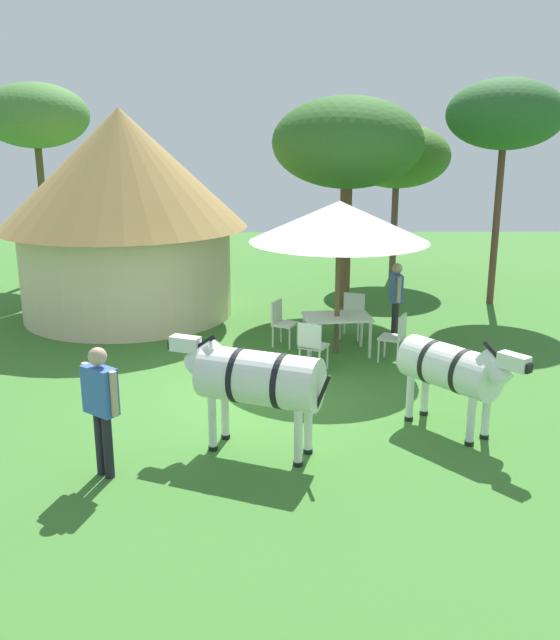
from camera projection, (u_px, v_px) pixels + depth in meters
name	position (u px, v px, depth m)	size (l,w,h in m)	color
ground_plane	(245.00, 389.00, 11.35)	(36.00, 36.00, 0.00)	#3C732D
thatched_hut	(124.00, 207.00, 15.31)	(5.49, 5.49, 4.61)	beige
shade_umbrella	(339.00, 221.00, 12.51)	(3.31, 3.31, 2.90)	brown
patio_dining_table	(337.00, 321.00, 13.01)	(1.33, 0.95, 0.74)	silver
patio_chair_near_lawn	(396.00, 334.00, 12.56)	(0.57, 0.58, 0.90)	silver
patio_chair_near_hut	(353.00, 312.00, 14.09)	(0.56, 0.55, 0.90)	white
patio_chair_west_end	(281.00, 320.00, 13.51)	(0.57, 0.58, 0.90)	silver
patio_chair_east_end	(312.00, 343.00, 12.04)	(0.58, 0.57, 0.90)	white
guest_beside_umbrella	(396.00, 293.00, 13.90)	(0.21, 0.56, 1.56)	black
standing_watcher	(101.00, 400.00, 8.25)	(0.49, 0.44, 1.66)	black
zebra_nearest_camera	(453.00, 369.00, 9.55)	(1.48, 1.74, 1.46)	silver
zebra_by_umbrella	(256.00, 379.00, 8.90)	(2.14, 1.25, 1.56)	silver
acacia_tree_left_background	(505.00, 115.00, 15.80)	(2.70, 2.70, 5.29)	brown
acacia_tree_right_background	(348.00, 143.00, 15.65)	(3.46, 3.46, 4.89)	brown
acacia_tree_behind_hut	(35.00, 116.00, 18.65)	(2.90, 2.90, 5.37)	#484124
acacia_tree_far_lawn	(397.00, 156.00, 18.87)	(2.91, 2.91, 4.31)	brown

